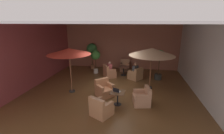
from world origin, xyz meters
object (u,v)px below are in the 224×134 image
armchair_front_left_south (142,98)px  iced_drink_cup (117,91)px  armchair_front_left_north (104,90)px  cafe_table_front_right (124,69)px  patio_umbrella_center_beige (69,52)px  armchair_front_left_east (101,109)px  armchair_front_right_north (125,67)px  potted_tree_left_corner (92,50)px  armchair_front_right_south (136,75)px  patio_umbrella_tall_red (152,52)px  patron_by_window (135,69)px  potted_tree_mid_left (159,60)px  open_laptop (117,91)px  patron_blue_shirt (110,67)px  potted_tree_mid_right (95,57)px  armchair_front_right_east (109,73)px  cafe_table_front_left (118,95)px

armchair_front_left_south → iced_drink_cup: armchair_front_left_south is taller
armchair_front_left_north → iced_drink_cup: armchair_front_left_north is taller
cafe_table_front_right → patio_umbrella_center_beige: 4.51m
armchair_front_left_east → armchair_front_right_north: bearing=86.7°
cafe_table_front_right → potted_tree_left_corner: size_ratio=0.37×
armchair_front_right_south → potted_tree_left_corner: bearing=151.3°
patio_umbrella_tall_red → patron_by_window: (-0.88, 1.42, -1.43)m
potted_tree_mid_left → open_laptop: 4.47m
armchair_front_left_east → iced_drink_cup: armchair_front_left_east is taller
armchair_front_left_south → patio_umbrella_center_beige: 4.33m
patio_umbrella_tall_red → patron_blue_shirt: size_ratio=3.72×
armchair_front_right_south → potted_tree_left_corner: 4.30m
potted_tree_left_corner → armchair_front_left_east: bearing=-70.4°
armchair_front_left_north → potted_tree_mid_right: potted_tree_mid_right is taller
armchair_front_left_south → armchair_front_right_north: bearing=104.2°
potted_tree_mid_right → patron_by_window: 3.11m
armchair_front_right_east → patron_blue_shirt: size_ratio=1.57×
potted_tree_left_corner → patron_by_window: size_ratio=2.91×
armchair_front_right_east → patio_umbrella_tall_red: patio_umbrella_tall_red is taller
armchair_front_right_south → cafe_table_front_right: bearing=142.0°
patio_umbrella_tall_red → patron_by_window: patio_umbrella_tall_red is taller
cafe_table_front_right → iced_drink_cup: 4.27m
cafe_table_front_right → cafe_table_front_left: bearing=-87.8°
armchair_front_left_north → potted_tree_mid_right: bearing=112.0°
cafe_table_front_right → armchair_front_right_south: size_ratio=0.72×
armchair_front_left_east → open_laptop: 1.19m
armchair_front_right_north → open_laptop: armchair_front_right_north is taller
armchair_front_left_south → armchair_front_right_north: armchair_front_right_north is taller
patio_umbrella_tall_red → cafe_table_front_left: bearing=-125.7°
armchair_front_left_south → armchair_front_right_south: 3.37m
potted_tree_mid_left → patio_umbrella_center_beige: bearing=-149.8°
armchair_front_right_south → armchair_front_left_north: bearing=-119.0°
cafe_table_front_right → armchair_front_right_north: 1.13m
cafe_table_front_right → patron_blue_shirt: bearing=-147.7°
armchair_front_left_north → patio_umbrella_tall_red: patio_umbrella_tall_red is taller
armchair_front_left_south → patron_by_window: (-0.44, 3.37, 0.41)m
patio_umbrella_center_beige → potted_tree_mid_right: patio_umbrella_center_beige is taller
armchair_front_right_south → patio_umbrella_center_beige: patio_umbrella_center_beige is taller
armchair_front_left_south → armchair_front_left_north: bearing=163.1°
armchair_front_left_north → potted_tree_mid_left: potted_tree_mid_left is taller
armchair_front_right_east → potted_tree_mid_right: (-1.16, 0.74, 0.95)m
armchair_front_right_east → open_laptop: (1.06, -3.66, 0.37)m
armchair_front_right_east → patio_umbrella_center_beige: 3.67m
armchair_front_right_south → potted_tree_left_corner: (-3.60, 1.97, 1.26)m
armchair_front_left_east → open_laptop: armchair_front_left_east is taller
cafe_table_front_right → patio_umbrella_center_beige: (-2.51, -3.30, 1.78)m
armchair_front_right_east → patio_umbrella_center_beige: patio_umbrella_center_beige is taller
cafe_table_front_right → potted_tree_mid_right: size_ratio=0.43×
armchair_front_left_east → armchair_front_left_south: (1.67, 1.22, -0.00)m
cafe_table_front_left → patio_umbrella_center_beige: (-2.68, 0.96, 1.76)m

